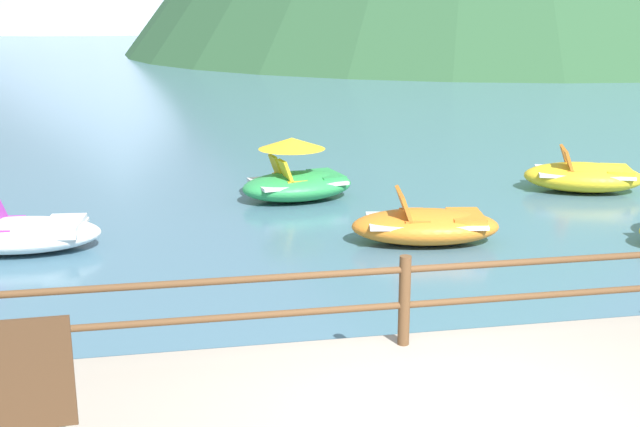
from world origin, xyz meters
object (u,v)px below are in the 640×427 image
object	(u,v)px
pedal_boat_1	(584,176)
pedal_boat_6	(426,225)
pedal_boat_3	(20,234)
pedal_boat_5	(297,178)

from	to	relation	value
pedal_boat_1	pedal_boat_6	size ratio (longest dim) A/B	1.06
pedal_boat_3	pedal_boat_5	bearing A→B (deg)	27.20
pedal_boat_3	pedal_boat_5	xyz separation A→B (m)	(4.84, 2.49, 0.17)
pedal_boat_5	pedal_boat_1	bearing A→B (deg)	-3.36
pedal_boat_1	pedal_boat_3	world-z (taller)	pedal_boat_1
pedal_boat_1	pedal_boat_3	size ratio (longest dim) A/B	1.02
pedal_boat_3	pedal_boat_5	world-z (taller)	pedal_boat_5
pedal_boat_3	pedal_boat_6	bearing A→B (deg)	-7.15
pedal_boat_5	pedal_boat_6	world-z (taller)	pedal_boat_5
pedal_boat_5	pedal_boat_6	xyz separation A→B (m)	(1.60, -3.29, -0.14)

